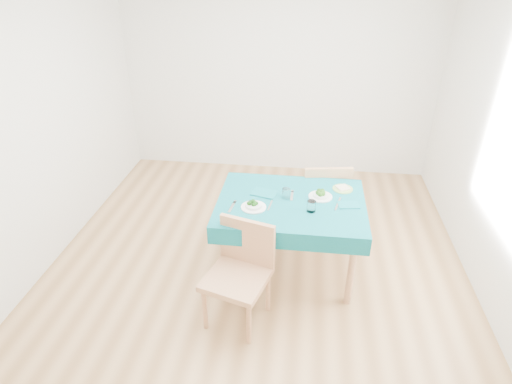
# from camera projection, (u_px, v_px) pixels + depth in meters

# --- Properties ---
(room_shell) EXTENTS (4.02, 4.52, 2.73)m
(room_shell) POSITION_uv_depth(u_px,v_px,m) (256.00, 139.00, 3.47)
(room_shell) COLOR olive
(room_shell) RESTS_ON ground
(table) EXTENTS (1.29, 0.98, 0.76)m
(table) POSITION_uv_depth(u_px,v_px,m) (289.00, 237.00, 3.94)
(table) COLOR #095C66
(table) RESTS_ON ground
(chair_near) EXTENTS (0.59, 0.62, 1.16)m
(chair_near) POSITION_uv_depth(u_px,v_px,m) (236.00, 263.00, 3.29)
(chair_near) COLOR #B17C53
(chair_near) RESTS_ON ground
(chair_far) EXTENTS (0.55, 0.58, 1.17)m
(chair_far) POSITION_uv_depth(u_px,v_px,m) (323.00, 182.00, 4.44)
(chair_far) COLOR #B17C53
(chair_far) RESTS_ON ground
(bowl_near) EXTENTS (0.22, 0.22, 0.07)m
(bowl_near) POSITION_uv_depth(u_px,v_px,m) (254.00, 204.00, 3.65)
(bowl_near) COLOR white
(bowl_near) RESTS_ON table
(bowl_far) EXTENTS (0.21, 0.21, 0.06)m
(bowl_far) POSITION_uv_depth(u_px,v_px,m) (321.00, 194.00, 3.81)
(bowl_far) COLOR white
(bowl_far) RESTS_ON table
(fork_near) EXTENTS (0.05, 0.19, 0.00)m
(fork_near) POSITION_uv_depth(u_px,v_px,m) (232.00, 207.00, 3.68)
(fork_near) COLOR silver
(fork_near) RESTS_ON table
(knife_near) EXTENTS (0.04, 0.19, 0.00)m
(knife_near) POSITION_uv_depth(u_px,v_px,m) (270.00, 205.00, 3.71)
(knife_near) COLOR silver
(knife_near) RESTS_ON table
(fork_far) EXTENTS (0.02, 0.17, 0.00)m
(fork_far) POSITION_uv_depth(u_px,v_px,m) (292.00, 196.00, 3.84)
(fork_far) COLOR silver
(fork_far) RESTS_ON table
(knife_far) EXTENTS (0.07, 0.23, 0.00)m
(knife_far) POSITION_uv_depth(u_px,v_px,m) (338.00, 204.00, 3.72)
(knife_far) COLOR silver
(knife_far) RESTS_ON table
(napkin_near) EXTENTS (0.25, 0.20, 0.01)m
(napkin_near) POSITION_uv_depth(u_px,v_px,m) (264.00, 193.00, 3.87)
(napkin_near) COLOR #0D6770
(napkin_near) RESTS_ON table
(napkin_far) EXTENTS (0.19, 0.15, 0.01)m
(napkin_far) POSITION_uv_depth(u_px,v_px,m) (349.00, 205.00, 3.70)
(napkin_far) COLOR #0D6770
(napkin_far) RESTS_ON table
(tumbler_center) EXTENTS (0.07, 0.07, 0.09)m
(tumbler_center) POSITION_uv_depth(u_px,v_px,m) (286.00, 193.00, 3.79)
(tumbler_center) COLOR white
(tumbler_center) RESTS_ON table
(tumbler_side) EXTENTS (0.08, 0.08, 0.10)m
(tumbler_side) POSITION_uv_depth(u_px,v_px,m) (311.00, 206.00, 3.59)
(tumbler_side) COLOR white
(tumbler_side) RESTS_ON table
(side_plate) EXTENTS (0.19, 0.19, 0.01)m
(side_plate) POSITION_uv_depth(u_px,v_px,m) (343.00, 189.00, 3.95)
(side_plate) COLOR #91C15E
(side_plate) RESTS_ON table
(bread_slice) EXTENTS (0.14, 0.14, 0.02)m
(bread_slice) POSITION_uv_depth(u_px,v_px,m) (343.00, 188.00, 3.94)
(bread_slice) COLOR beige
(bread_slice) RESTS_ON side_plate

